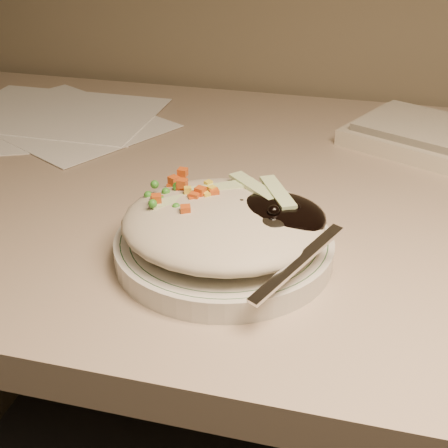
# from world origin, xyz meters

# --- Properties ---
(desk) EXTENTS (1.40, 0.70, 0.74)m
(desk) POSITION_xyz_m (0.00, 1.38, 0.54)
(desk) COLOR tan
(desk) RESTS_ON ground
(plate) EXTENTS (0.21, 0.21, 0.02)m
(plate) POSITION_xyz_m (-0.05, 1.21, 0.75)
(plate) COLOR silver
(plate) RESTS_ON desk
(plate_rim) EXTENTS (0.20, 0.20, 0.00)m
(plate_rim) POSITION_xyz_m (-0.05, 1.21, 0.76)
(plate_rim) COLOR #144723
(plate_rim) RESTS_ON plate
(meal) EXTENTS (0.21, 0.19, 0.05)m
(meal) POSITION_xyz_m (-0.05, 1.21, 0.78)
(meal) COLOR #AFA68D
(meal) RESTS_ON plate
(papers) EXTENTS (0.41, 0.36, 0.00)m
(papers) POSITION_xyz_m (-0.41, 1.51, 0.74)
(papers) COLOR white
(papers) RESTS_ON desk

